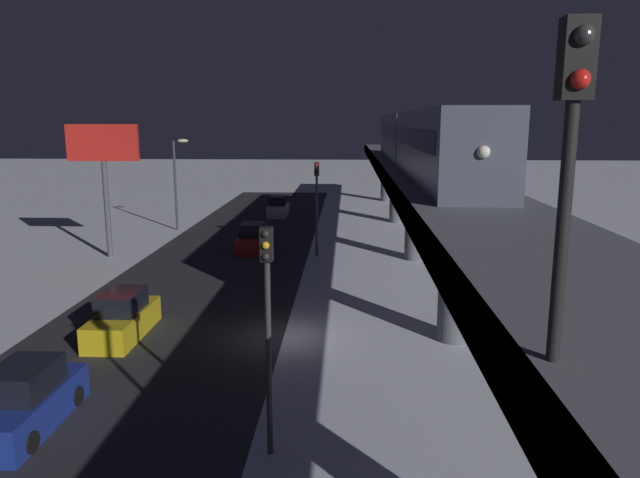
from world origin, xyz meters
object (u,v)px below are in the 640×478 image
sedan_blue (26,402)px  traffic_light_near (268,309)px  sedan_yellow (123,318)px  rail_signal (571,134)px  sedan_red (252,239)px  sedan_silver (278,208)px  traffic_light_mid (317,195)px  subway_train (419,139)px  commercial_billboard (103,156)px

sedan_blue → traffic_light_near: bearing=171.6°
sedan_blue → sedan_yellow: (0.00, -7.74, 0.01)m
rail_signal → sedan_red: bearing=-74.8°
sedan_silver → traffic_light_mid: (-4.70, 17.26, 3.40)m
traffic_light_mid → sedan_blue: bearing=72.3°
sedan_blue → traffic_light_near: size_ratio=0.72×
sedan_blue → sedan_red: bearing=-96.4°
rail_signal → sedan_yellow: 22.28m
rail_signal → traffic_light_near: bearing=-60.0°
traffic_light_mid → rail_signal: bearing=98.0°
sedan_blue → sedan_silver: size_ratio=1.14×
subway_train → sedan_blue: (14.10, 22.45, -7.19)m
subway_train → rail_signal: bearing=86.4°
subway_train → sedan_blue: size_ratio=8.06×
rail_signal → sedan_silver: rail_signal is taller
subway_train → traffic_light_near: 24.76m
subway_train → rail_signal: 31.63m
subway_train → sedan_red: (11.30, -2.66, -7.18)m
sedan_yellow → commercial_billboard: size_ratio=0.53×
subway_train → sedan_yellow: 21.61m
rail_signal → sedan_red: (9.31, -34.21, -8.13)m
sedan_yellow → sedan_blue: bearing=90.0°
traffic_light_near → traffic_light_mid: same height
rail_signal → commercial_billboard: bearing=-59.5°
sedan_red → sedan_silver: size_ratio=1.07×
sedan_red → sedan_silver: (-0.00, -15.66, -0.00)m
rail_signal → sedan_blue: 17.20m
sedan_red → commercial_billboard: commercial_billboard is taller
sedan_silver → subway_train: bearing=-58.3°
sedan_blue → sedan_red: size_ratio=1.07×
sedan_red → sedan_blue: bearing=-96.4°
sedan_silver → sedan_yellow: size_ratio=0.85×
rail_signal → sedan_blue: rail_signal is taller
subway_train → sedan_silver: (11.30, -18.32, -7.18)m
rail_signal → sedan_yellow: (12.11, -16.84, -8.13)m
subway_train → traffic_light_near: (6.60, 23.56, -3.78)m
sedan_silver → traffic_light_near: (-4.70, 41.88, 3.40)m
sedan_red → sedan_yellow: size_ratio=0.91×
sedan_red → subway_train: bearing=-13.2°
sedan_red → sedan_yellow: bearing=-99.2°
subway_train → commercial_billboard: (20.70, -0.21, -1.15)m
sedan_red → traffic_light_mid: 6.01m
traffic_light_near → commercial_billboard: commercial_billboard is taller
sedan_yellow → traffic_light_mid: traffic_light_mid is taller
traffic_light_mid → sedan_silver: bearing=-74.8°
sedan_red → traffic_light_mid: bearing=-18.7°
subway_train → sedan_blue: bearing=57.9°
traffic_light_near → traffic_light_mid: 24.62m
sedan_red → sedan_yellow: same height
sedan_red → traffic_light_mid: (-4.70, 1.59, 3.40)m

